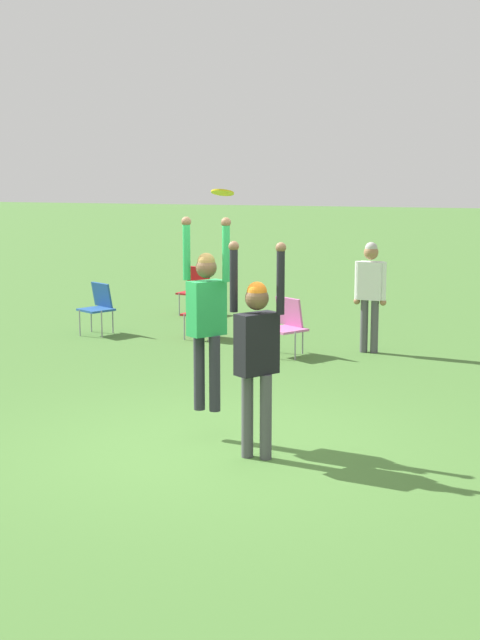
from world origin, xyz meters
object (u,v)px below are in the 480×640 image
frisbee (223,192)px  camping_chair_0 (203,309)px  camping_chair_2 (287,322)px  camping_chair_4 (99,304)px  camping_chair_1 (196,287)px  person_defending (257,345)px  person_jumping (207,310)px  person_spectator_near (370,287)px

frisbee → camping_chair_0: frisbee is taller
camping_chair_2 → camping_chair_4: size_ratio=1.00×
camping_chair_1 → person_defending: bearing=127.1°
camping_chair_2 → camping_chair_4: camping_chair_4 is taller
person_jumping → person_defending: bearing=-90.0°
camping_chair_2 → person_jumping: bearing=127.2°
person_jumping → camping_chair_2: person_jumping is taller
person_jumping → camping_chair_4: person_jumping is taller
camping_chair_4 → camping_chair_0: bearing=-144.4°
person_jumping → camping_chair_4: size_ratio=2.33×
camping_chair_2 → person_defending: bearing=134.8°
person_defending → camping_chair_0: size_ratio=2.71×
person_jumping → camping_chair_2: size_ratio=2.33×
camping_chair_0 → person_defending: bearing=127.4°
camping_chair_2 → camping_chair_1: bearing=-16.9°
person_defending → camping_chair_1: (-3.83, 8.24, -0.62)m
frisbee → camping_chair_1: 8.92m
person_defending → person_jumping: bearing=-90.0°
person_defending → camping_chair_4: bearing=-106.0°
camping_chair_4 → person_spectator_near: person_spectator_near is taller
person_jumping → camping_chair_2: 4.58m
frisbee → camping_chair_2: 5.19m
frisbee → person_spectator_near: size_ratio=0.13×
frisbee → camping_chair_1: (-3.38, 7.98, -2.09)m
camping_chair_0 → camping_chair_4: 1.88m
camping_chair_1 → person_spectator_near: bearing=157.9°
camping_chair_0 → frisbee: bearing=124.7°
frisbee → camping_chair_0: bearing=112.6°
camping_chair_4 → person_defending: bearing=157.8°
person_defending → camping_chair_4: size_ratio=2.45×
camping_chair_0 → camping_chair_1: bearing=-54.1°
person_jumping → camping_chair_4: 6.58m
person_defending → person_spectator_near: (0.14, 5.54, -0.11)m
frisbee → person_defending: bearing=-30.4°
camping_chair_0 → person_spectator_near: size_ratio=0.46×
person_jumping → frisbee: bearing=-96.1°
person_jumping → camping_chair_0: (-2.09, 5.42, -0.91)m
camping_chair_2 → person_spectator_near: 1.43m
frisbee → camping_chair_2: bearing=97.3°
camping_chair_0 → person_spectator_near: (2.94, -0.37, 0.56)m
camping_chair_1 → camping_chair_4: camping_chair_1 is taller
camping_chair_0 → person_spectator_near: 3.01m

